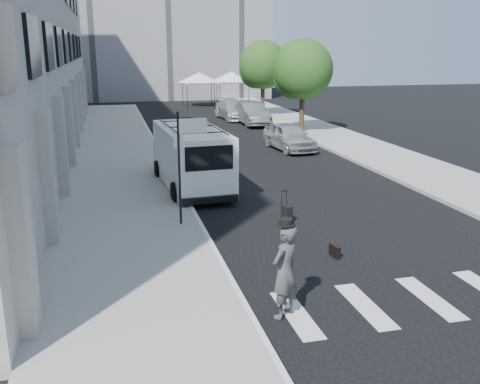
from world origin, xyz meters
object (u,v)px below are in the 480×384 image
briefcase (335,251)px  parked_car_c (233,110)px  parked_car_a (289,136)px  parked_car_b (252,114)px  businessman (285,271)px  cargo_van (190,157)px  suitcase (287,213)px

briefcase → parked_car_c: size_ratio=0.09×
parked_car_a → parked_car_b: (0.61, 9.89, 0.05)m
businessman → cargo_van: (-0.24, 11.10, 0.24)m
briefcase → parked_car_c: parked_car_c is taller
parked_car_a → cargo_van: bearing=-138.8°
suitcase → parked_car_a: (4.18, 11.92, 0.47)m
suitcase → cargo_van: bearing=98.4°
businessman → parked_car_b: size_ratio=0.43×
businessman → suitcase: businessman is taller
briefcase → parked_car_b: (4.51, 25.01, 0.62)m
suitcase → parked_car_a: bearing=54.5°
briefcase → parked_car_a: parked_car_a is taller
businessman → parked_car_b: 28.65m
cargo_van → parked_car_a: size_ratio=1.52×
cargo_van → parked_car_c: 21.23m
briefcase → parked_car_a: size_ratio=0.10×
parked_car_b → parked_car_c: parked_car_b is taller
cargo_van → parked_car_a: cargo_van is taller
cargo_van → parked_car_b: size_ratio=1.38×
businessman → parked_car_c: size_ratio=0.40×
parked_car_b → businessman: bearing=-103.8°
businessman → parked_car_a: 18.99m
parked_car_a → parked_car_b: bearing=81.3°
parked_car_a → parked_car_c: (0.00, 13.38, 0.01)m
briefcase → suitcase: 3.21m
briefcase → cargo_van: size_ratio=0.07×
businessman → parked_car_a: businessman is taller
suitcase → parked_car_a: size_ratio=0.23×
parked_car_a → businessman: bearing=-114.4°
cargo_van → parked_car_b: cargo_van is taller
parked_car_c → cargo_van: bearing=-111.8°
suitcase → businessman: bearing=-125.4°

